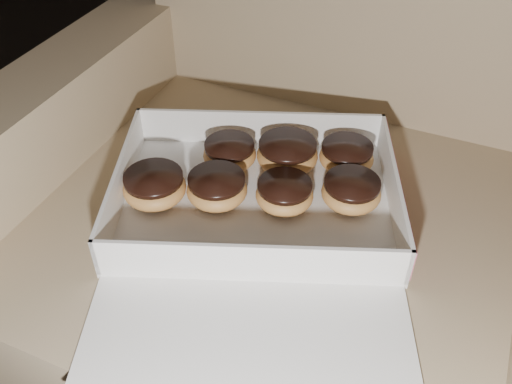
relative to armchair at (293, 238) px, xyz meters
name	(u,v)px	position (x,y,z in m)	size (l,w,h in m)	color
armchair	(293,238)	(0.00, 0.00, 0.00)	(0.99, 0.83, 1.03)	#978460
bakery_box	(257,218)	(-0.02, -0.12, 0.15)	(0.58, 0.63, 0.07)	white
donut_a	(284,194)	(0.01, -0.07, 0.17)	(0.09, 0.09, 0.05)	#E9A051
donut_b	(351,192)	(0.10, -0.03, 0.17)	(0.09, 0.09, 0.05)	#E9A051
donut_c	(217,188)	(-0.10, -0.10, 0.17)	(0.10, 0.10, 0.05)	#E9A051
donut_d	(155,187)	(-0.19, -0.14, 0.17)	(0.10, 0.10, 0.05)	#E9A051
donut_e	(287,154)	(-0.03, 0.02, 0.17)	(0.10, 0.10, 0.05)	#E9A051
donut_f	(346,156)	(0.07, 0.06, 0.17)	(0.09, 0.09, 0.05)	#E9A051
donut_g	(230,153)	(-0.12, -0.01, 0.17)	(0.09, 0.09, 0.05)	#E9A051
crumb_a	(350,263)	(0.14, -0.15, 0.15)	(0.01, 0.01, 0.00)	black
crumb_b	(250,265)	(0.01, -0.21, 0.15)	(0.01, 0.01, 0.00)	black
crumb_c	(137,258)	(-0.15, -0.26, 0.15)	(0.01, 0.01, 0.00)	black
crumb_d	(274,253)	(0.03, -0.18, 0.15)	(0.01, 0.01, 0.00)	black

